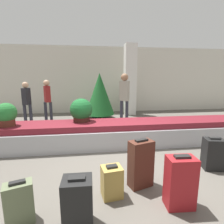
{
  "coord_description": "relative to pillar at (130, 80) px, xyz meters",
  "views": [
    {
      "loc": [
        -0.57,
        -2.98,
        1.67
      ],
      "look_at": [
        0.0,
        1.27,
        0.85
      ],
      "focal_mm": 28.0,
      "sensor_mm": 36.0,
      "label": 1
    }
  ],
  "objects": [
    {
      "name": "traveler_1",
      "position": [
        -4.14,
        -1.37,
        -0.68
      ],
      "size": [
        0.31,
        0.35,
        1.56
      ],
      "rotation": [
        0.0,
        0.0,
        1.38
      ],
      "color": "#282833",
      "rests_on": "ground_plane"
    },
    {
      "name": "back_wall",
      "position": [
        -1.34,
        0.81,
        -0.0
      ],
      "size": [
        18.0,
        0.06,
        3.2
      ],
      "color": "beige",
      "rests_on": "ground_plane"
    },
    {
      "name": "suitcase_2",
      "position": [
        -1.62,
        -5.77,
        -1.37
      ],
      "size": [
        0.31,
        0.28,
        0.48
      ],
      "rotation": [
        0.0,
        0.0,
        0.14
      ],
      "color": "#A3843D",
      "rests_on": "ground_plane"
    },
    {
      "name": "suitcase_0",
      "position": [
        -1.14,
        -5.58,
        -1.23
      ],
      "size": [
        0.41,
        0.31,
        0.77
      ],
      "rotation": [
        0.0,
        0.0,
        0.31
      ],
      "color": "#472319",
      "rests_on": "ground_plane"
    },
    {
      "name": "potted_plant_0",
      "position": [
        -2.11,
        -3.6,
        -0.73
      ],
      "size": [
        0.56,
        0.56,
        0.59
      ],
      "color": "#381914",
      "rests_on": "carousel"
    },
    {
      "name": "decorated_tree",
      "position": [
        -1.45,
        -0.68,
        -0.56
      ],
      "size": [
        1.23,
        1.23,
        1.9
      ],
      "color": "#4C331E",
      "rests_on": "ground_plane"
    },
    {
      "name": "ground_plane",
      "position": [
        -1.34,
        -5.02,
        -1.6
      ],
      "size": [
        18.0,
        18.0,
        0.0
      ],
      "primitive_type": "plane",
      "color": "#59544C"
    },
    {
      "name": "potted_plant_1",
      "position": [
        -3.77,
        -3.85,
        -0.73
      ],
      "size": [
        0.45,
        0.45,
        0.54
      ],
      "color": "#4C2319",
      "rests_on": "carousel"
    },
    {
      "name": "carousel",
      "position": [
        -1.34,
        -3.75,
        -1.31
      ],
      "size": [
        7.48,
        0.98,
        0.6
      ],
      "color": "#9E9EA3",
      "rests_on": "ground_plane"
    },
    {
      "name": "suitcase_4",
      "position": [
        -2.07,
        -6.24,
        -1.3
      ],
      "size": [
        0.34,
        0.28,
        0.62
      ],
      "rotation": [
        0.0,
        0.0,
        -0.02
      ],
      "color": "black",
      "rests_on": "ground_plane"
    },
    {
      "name": "pillar",
      "position": [
        0.0,
        0.0,
        0.0
      ],
      "size": [
        0.51,
        0.51,
        3.2
      ],
      "color": "silver",
      "rests_on": "ground_plane"
    },
    {
      "name": "suitcase_3",
      "position": [
        -0.77,
        -6.09,
        -1.25
      ],
      "size": [
        0.38,
        0.26,
        0.72
      ],
      "rotation": [
        0.0,
        0.0,
        -0.06
      ],
      "color": "maroon",
      "rests_on": "ground_plane"
    },
    {
      "name": "suitcase_5",
      "position": [
        0.35,
        -5.24,
        -1.3
      ],
      "size": [
        0.38,
        0.33,
        0.61
      ],
      "rotation": [
        0.0,
        0.0,
        -0.21
      ],
      "color": "black",
      "rests_on": "ground_plane"
    },
    {
      "name": "traveler_0",
      "position": [
        -3.5,
        -0.99,
        -0.64
      ],
      "size": [
        0.31,
        0.37,
        1.62
      ],
      "rotation": [
        0.0,
        0.0,
        2.04
      ],
      "color": "#282833",
      "rests_on": "ground_plane"
    },
    {
      "name": "traveler_2",
      "position": [
        -0.65,
        -1.88,
        -0.47
      ],
      "size": [
        0.36,
        0.34,
        1.85
      ],
      "rotation": [
        0.0,
        0.0,
        2.47
      ],
      "color": "#282833",
      "rests_on": "ground_plane"
    },
    {
      "name": "suitcase_1",
      "position": [
        -2.74,
        -6.1,
        -1.34
      ],
      "size": [
        0.35,
        0.27,
        0.53
      ],
      "rotation": [
        0.0,
        0.0,
        0.32
      ],
      "color": "#5B6647",
      "rests_on": "ground_plane"
    }
  ]
}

